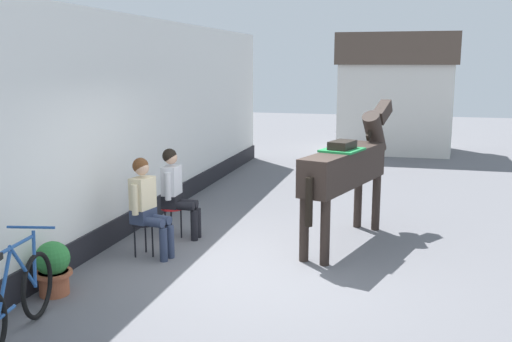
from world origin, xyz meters
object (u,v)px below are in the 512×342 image
object	(u,v)px
seated_visitor_far	(176,189)
saddled_horse_center	(348,166)
seated_visitor_near	(147,202)
leaning_bicycle	(14,302)
flower_planter_near	(53,267)

from	to	relation	value
seated_visitor_far	saddled_horse_center	xyz separation A→B (m)	(2.56, 0.44, 0.38)
seated_visitor_near	saddled_horse_center	xyz separation A→B (m)	(2.60, 1.36, 0.38)
saddled_horse_center	leaning_bicycle	distance (m)	4.90
seated_visitor_near	leaning_bicycle	distance (m)	2.64
seated_visitor_far	saddled_horse_center	distance (m)	2.62
flower_planter_near	leaning_bicycle	distance (m)	1.13
seated_visitor_far	flower_planter_near	size ratio (longest dim) A/B	2.17
seated_visitor_far	flower_planter_near	world-z (taller)	seated_visitor_far
seated_visitor_near	seated_visitor_far	xyz separation A→B (m)	(0.05, 0.92, 0.00)
flower_planter_near	saddled_horse_center	bearing A→B (deg)	43.09
seated_visitor_near	saddled_horse_center	world-z (taller)	saddled_horse_center
seated_visitor_near	saddled_horse_center	bearing A→B (deg)	27.62
seated_visitor_near	saddled_horse_center	size ratio (longest dim) A/B	0.48
seated_visitor_near	leaning_bicycle	xyz separation A→B (m)	(-0.18, -2.60, -0.38)
seated_visitor_near	flower_planter_near	distance (m)	1.66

